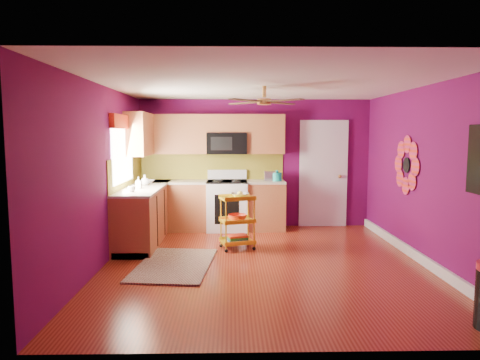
{
  "coord_description": "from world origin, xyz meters",
  "views": [
    {
      "loc": [
        -0.47,
        -5.91,
        1.82
      ],
      "look_at": [
        -0.34,
        0.4,
        1.15
      ],
      "focal_mm": 32.0,
      "sensor_mm": 36.0,
      "label": 1
    }
  ],
  "objects": [
    {
      "name": "ground",
      "position": [
        0.0,
        0.0,
        0.0
      ],
      "size": [
        5.0,
        5.0,
        0.0
      ],
      "primitive_type": "plane",
      "color": "maroon",
      "rests_on": "ground"
    },
    {
      "name": "room_envelope",
      "position": [
        0.03,
        0.0,
        1.63
      ],
      "size": [
        4.54,
        5.04,
        2.52
      ],
      "color": "#610B4A",
      "rests_on": "ground"
    },
    {
      "name": "lower_cabinets",
      "position": [
        -1.35,
        1.82,
        0.43
      ],
      "size": [
        2.81,
        2.31,
        0.94
      ],
      "color": "brown",
      "rests_on": "ground"
    },
    {
      "name": "electric_range",
      "position": [
        -0.55,
        2.17,
        0.48
      ],
      "size": [
        0.76,
        0.66,
        1.13
      ],
      "color": "white",
      "rests_on": "ground"
    },
    {
      "name": "upper_cabinetry",
      "position": [
        -1.24,
        2.17,
        1.8
      ],
      "size": [
        2.8,
        2.3,
        1.26
      ],
      "color": "brown",
      "rests_on": "ground"
    },
    {
      "name": "left_window",
      "position": [
        -2.22,
        1.05,
        1.74
      ],
      "size": [
        0.08,
        1.35,
        1.08
      ],
      "color": "white",
      "rests_on": "ground"
    },
    {
      "name": "panel_door",
      "position": [
        1.35,
        2.47,
        1.02
      ],
      "size": [
        0.95,
        0.11,
        2.15
      ],
      "color": "white",
      "rests_on": "ground"
    },
    {
      "name": "right_wall_art",
      "position": [
        2.23,
        -0.34,
        1.44
      ],
      "size": [
        0.04,
        2.74,
        1.04
      ],
      "color": "black",
      "rests_on": "ground"
    },
    {
      "name": "ceiling_fan",
      "position": [
        0.0,
        0.2,
        2.29
      ],
      "size": [
        1.01,
        1.01,
        0.26
      ],
      "color": "#BF8C3F",
      "rests_on": "ground"
    },
    {
      "name": "shag_rug",
      "position": [
        -1.26,
        -0.08,
        0.01
      ],
      "size": [
        1.14,
        1.69,
        0.02
      ],
      "primitive_type": "cube",
      "rotation": [
        0.0,
        0.0,
        -0.1
      ],
      "color": "black",
      "rests_on": "ground"
    },
    {
      "name": "rolling_cart",
      "position": [
        -0.37,
        0.78,
        0.48
      ],
      "size": [
        0.6,
        0.5,
        0.93
      ],
      "color": "yellow",
      "rests_on": "ground"
    },
    {
      "name": "teal_kettle",
      "position": [
        0.4,
        2.15,
        1.02
      ],
      "size": [
        0.18,
        0.18,
        0.21
      ],
      "color": "#16A699",
      "rests_on": "lower_cabinets"
    },
    {
      "name": "toaster",
      "position": [
        0.27,
        2.19,
        1.03
      ],
      "size": [
        0.22,
        0.15,
        0.18
      ],
      "primitive_type": "cube",
      "color": "beige",
      "rests_on": "lower_cabinets"
    },
    {
      "name": "soap_bottle_a",
      "position": [
        -1.98,
        1.06,
        1.04
      ],
      "size": [
        0.09,
        0.09,
        0.19
      ],
      "primitive_type": "imported",
      "color": "#EA3F72",
      "rests_on": "lower_cabinets"
    },
    {
      "name": "soap_bottle_b",
      "position": [
        -1.97,
        1.52,
        1.03
      ],
      "size": [
        0.14,
        0.14,
        0.18
      ],
      "primitive_type": "imported",
      "color": "white",
      "rests_on": "lower_cabinets"
    },
    {
      "name": "counter_dish",
      "position": [
        -1.98,
        1.86,
        0.97
      ],
      "size": [
        0.23,
        0.23,
        0.06
      ],
      "primitive_type": "imported",
      "color": "white",
      "rests_on": "lower_cabinets"
    },
    {
      "name": "counter_cup",
      "position": [
        -2.0,
        0.64,
        0.98
      ],
      "size": [
        0.11,
        0.11,
        0.09
      ],
      "primitive_type": "imported",
      "color": "white",
      "rests_on": "lower_cabinets"
    }
  ]
}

